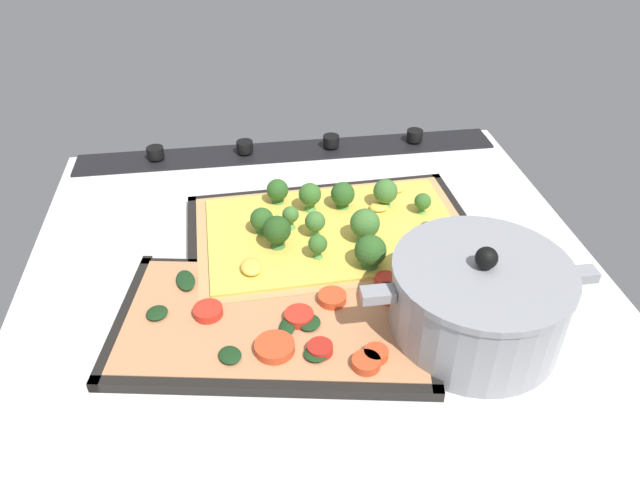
{
  "coord_description": "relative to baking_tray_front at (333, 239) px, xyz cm",
  "views": [
    {
      "loc": [
        7.91,
        59.97,
        48.93
      ],
      "look_at": [
        -0.91,
        -0.81,
        3.94
      ],
      "focal_mm": 33.68,
      "sensor_mm": 36.0,
      "label": 1
    }
  ],
  "objects": [
    {
      "name": "ground_plane",
      "position": [
        3.48,
        5.61,
        -1.86
      ],
      "size": [
        74.21,
        71.48,
        3.0
      ],
      "primitive_type": "cube",
      "color": "white"
    },
    {
      "name": "baking_tray_back",
      "position": [
        9.35,
        15.03,
        0.01
      ],
      "size": [
        39.41,
        27.38,
        1.3
      ],
      "color": "black",
      "rests_on": "ground_plane"
    },
    {
      "name": "broccoli_pizza",
      "position": [
        -0.01,
        0.06,
        1.65
      ],
      "size": [
        37.55,
        24.91,
        6.02
      ],
      "color": "tan",
      "rests_on": "baking_tray_front"
    },
    {
      "name": "veggie_pizza_back",
      "position": [
        8.84,
        15.4,
        0.75
      ],
      "size": [
        36.62,
        24.59,
        1.9
      ],
      "color": "tan",
      "rests_on": "baking_tray_back"
    },
    {
      "name": "baking_tray_front",
      "position": [
        0.0,
        0.0,
        0.0
      ],
      "size": [
        40.03,
        27.39,
        1.3
      ],
      "color": "black",
      "rests_on": "ground_plane"
    },
    {
      "name": "stove_control_panel",
      "position": [
        3.48,
        -26.63,
        0.2
      ],
      "size": [
        71.24,
        7.0,
        2.6
      ],
      "color": "black",
      "rests_on": "ground_plane"
    },
    {
      "name": "cooking_pot",
      "position": [
        -12.69,
        19.68,
        4.49
      ],
      "size": [
        26.18,
        19.36,
        12.01
      ],
      "color": "gray",
      "rests_on": "ground_plane"
    }
  ]
}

